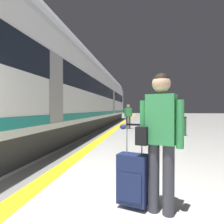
# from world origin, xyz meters

# --- Properties ---
(safety_line_strip) EXTENTS (0.36, 80.00, 0.01)m
(safety_line_strip) POSITION_xyz_m (-0.70, 10.00, 0.00)
(safety_line_strip) COLOR yellow
(safety_line_strip) RESTS_ON ground
(tactile_edge_band) EXTENTS (0.74, 80.00, 0.01)m
(tactile_edge_band) POSITION_xyz_m (-1.09, 10.00, 0.00)
(tactile_edge_band) COLOR slate
(tactile_edge_band) RESTS_ON ground
(high_speed_train) EXTENTS (2.94, 34.65, 4.97)m
(high_speed_train) POSITION_xyz_m (-2.93, 9.16, 2.50)
(high_speed_train) COLOR #38383D
(high_speed_train) RESTS_ON ground
(traveller_foreground) EXTENTS (0.57, 0.35, 1.72)m
(traveller_foreground) POSITION_xyz_m (1.25, 0.77, 1.00)
(traveller_foreground) COLOR #383842
(traveller_foreground) RESTS_ON ground
(rolling_suitcase_foreground) EXTENTS (0.43, 0.33, 1.09)m
(rolling_suitcase_foreground) POSITION_xyz_m (0.92, 0.85, 0.38)
(rolling_suitcase_foreground) COLOR #19234C
(rolling_suitcase_foreground) RESTS_ON ground
(passenger_near) EXTENTS (0.49, 0.28, 1.63)m
(passenger_near) POSITION_xyz_m (0.15, 11.05, 0.95)
(passenger_near) COLOR #383842
(passenger_near) RESTS_ON ground
(duffel_bag_near) EXTENTS (0.44, 0.26, 0.36)m
(duffel_bag_near) POSITION_xyz_m (-0.17, 10.90, 0.15)
(duffel_bag_near) COLOR navy
(duffel_bag_near) RESTS_ON ground
(passenger_mid) EXTENTS (0.54, 0.26, 1.74)m
(passenger_mid) POSITION_xyz_m (2.47, 16.81, 1.01)
(passenger_mid) COLOR brown
(passenger_mid) RESTS_ON ground
(suitcase_mid) EXTENTS (0.44, 0.36, 0.95)m
(suitcase_mid) POSITION_xyz_m (2.15, 16.63, 0.31)
(suitcase_mid) COLOR #9E9EA3
(suitcase_mid) RESTS_ON ground
(waste_bin) EXTENTS (0.46, 0.46, 0.91)m
(waste_bin) POSITION_xyz_m (2.93, 8.29, 0.46)
(waste_bin) COLOR #2D6638
(waste_bin) RESTS_ON ground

